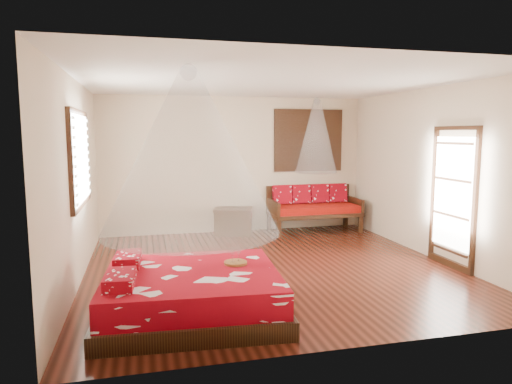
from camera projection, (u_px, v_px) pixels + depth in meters
The scene contains 10 objects.
room at pixel (271, 177), 6.84m from camera, with size 5.54×5.54×2.84m.
bed at pixel (191, 293), 5.18m from camera, with size 2.15×1.97×0.63m.
daybed at pixel (313, 206), 9.63m from camera, with size 1.89×0.84×0.97m.
storage_chest at pixel (234, 221), 9.32m from camera, with size 0.91×0.77×0.53m.
shutter_panel at pixel (308, 140), 9.78m from camera, with size 1.52×0.06×1.32m.
window_left at pixel (80, 159), 6.35m from camera, with size 0.10×1.74×1.34m.
glazed_door at pixel (453, 198), 6.96m from camera, with size 0.08×1.02×2.16m.
wine_tray at pixel (236, 259), 5.44m from camera, with size 0.28×0.28×0.22m.
mosquito_net_main at pixel (190, 152), 4.98m from camera, with size 1.98×1.98×1.80m, color silver.
mosquito_net_daybed at pixel (317, 136), 9.31m from camera, with size 0.85×0.85×1.50m, color silver.
Camera 1 is at (-1.86, -6.56, 2.05)m, focal length 32.00 mm.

